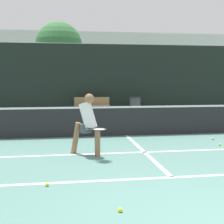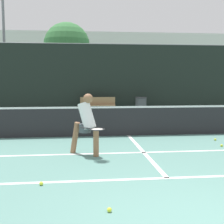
{
  "view_description": "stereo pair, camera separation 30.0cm",
  "coord_description": "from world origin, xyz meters",
  "px_view_note": "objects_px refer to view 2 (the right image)",
  "views": [
    {
      "loc": [
        -1.91,
        -3.3,
        1.81
      ],
      "look_at": [
        -0.72,
        4.69,
        0.95
      ],
      "focal_mm": 50.0,
      "sensor_mm": 36.0,
      "label": 1
    },
    {
      "loc": [
        -1.61,
        -3.33,
        1.81
      ],
      "look_at": [
        -0.72,
        4.69,
        0.95
      ],
      "focal_mm": 50.0,
      "sensor_mm": 36.0,
      "label": 2
    }
  ],
  "objects_px": {
    "player_practicing": "(86,122)",
    "courtside_bench": "(98,105)",
    "trash_bin": "(141,105)",
    "parked_car": "(107,97)"
  },
  "relations": [
    {
      "from": "player_practicing",
      "to": "courtside_bench",
      "type": "height_order",
      "value": "player_practicing"
    },
    {
      "from": "player_practicing",
      "to": "parked_car",
      "type": "distance_m",
      "value": 12.76
    },
    {
      "from": "courtside_bench",
      "to": "parked_car",
      "type": "relative_size",
      "value": 0.45
    },
    {
      "from": "trash_bin",
      "to": "courtside_bench",
      "type": "bearing_deg",
      "value": 176.39
    },
    {
      "from": "courtside_bench",
      "to": "trash_bin",
      "type": "xyz_separation_m",
      "value": [
        2.28,
        -0.14,
        -0.05
      ]
    },
    {
      "from": "player_practicing",
      "to": "trash_bin",
      "type": "xyz_separation_m",
      "value": [
        3.12,
        8.79,
        -0.37
      ]
    },
    {
      "from": "player_practicing",
      "to": "courtside_bench",
      "type": "bearing_deg",
      "value": 122.51
    },
    {
      "from": "courtside_bench",
      "to": "trash_bin",
      "type": "height_order",
      "value": "courtside_bench"
    },
    {
      "from": "courtside_bench",
      "to": "parked_car",
      "type": "distance_m",
      "value": 3.8
    },
    {
      "from": "parked_car",
      "to": "trash_bin",
      "type": "bearing_deg",
      "value": -69.18
    }
  ]
}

